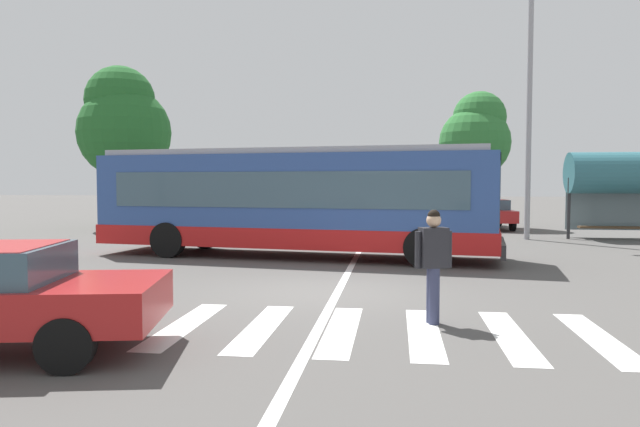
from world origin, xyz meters
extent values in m
plane|color=#514F4C|center=(0.00, 0.00, 0.00)|extent=(160.00, 160.00, 0.00)
cylinder|color=black|center=(2.43, 5.81, 0.50)|extent=(1.03, 0.44, 1.00)
cylinder|color=black|center=(2.09, 3.49, 0.50)|extent=(1.03, 0.44, 1.00)
cylinder|color=black|center=(-4.64, 6.85, 0.50)|extent=(1.03, 0.44, 1.00)
cylinder|color=black|center=(-4.99, 4.53, 0.50)|extent=(1.03, 0.44, 1.00)
cube|color=#2D4C8E|center=(-1.50, 5.20, 1.62)|extent=(11.43, 4.15, 2.55)
cube|color=red|center=(-1.50, 5.20, 0.62)|extent=(11.55, 4.20, 0.55)
cube|color=#3D5666|center=(-1.50, 5.20, 1.93)|extent=(10.11, 4.01, 0.96)
cube|color=#3D5666|center=(4.03, 4.39, 1.83)|extent=(0.37, 2.23, 1.63)
cube|color=black|center=(4.03, 4.39, 2.72)|extent=(0.34, 1.93, 0.28)
cube|color=#99999E|center=(-1.50, 5.20, 2.98)|extent=(10.96, 3.89, 0.16)
cube|color=#28282B|center=(4.14, 4.37, 0.43)|extent=(0.49, 2.54, 0.36)
cylinder|color=#333856|center=(1.94, -2.31, 0.42)|extent=(0.16, 0.16, 0.85)
cylinder|color=#333856|center=(1.97, -2.40, 0.42)|extent=(0.16, 0.16, 0.85)
cube|color=#232328|center=(1.95, -2.36, 1.15)|extent=(0.46, 0.37, 0.60)
cylinder|color=#232328|center=(1.72, -2.43, 1.12)|extent=(0.10, 0.10, 0.55)
cylinder|color=#232328|center=(2.18, -2.28, 1.12)|extent=(0.10, 0.10, 0.55)
sphere|color=tan|center=(1.95, -2.36, 1.56)|extent=(0.22, 0.22, 0.22)
sphere|color=black|center=(1.95, -2.36, 1.63)|extent=(0.19, 0.19, 0.19)
cylinder|color=black|center=(-2.55, -3.57, 0.32)|extent=(0.67, 0.32, 0.64)
cylinder|color=black|center=(-2.23, -5.22, 0.32)|extent=(0.67, 0.32, 0.64)
cylinder|color=black|center=(-6.04, 17.66, 0.32)|extent=(0.21, 0.64, 0.64)
cylinder|color=black|center=(-4.36, 17.63, 0.32)|extent=(0.21, 0.64, 0.64)
cylinder|color=black|center=(-6.08, 14.87, 0.32)|extent=(0.21, 0.64, 0.64)
cylinder|color=black|center=(-4.41, 14.84, 0.32)|extent=(0.21, 0.64, 0.64)
cube|color=#C6B793|center=(-5.22, 16.25, 0.64)|extent=(1.90, 4.53, 0.52)
cube|color=#3D5666|center=(-5.22, 16.16, 1.12)|extent=(1.64, 2.19, 0.44)
cube|color=#C6B793|center=(-5.22, 16.16, 1.30)|extent=(1.56, 2.01, 0.09)
cylinder|color=black|center=(-3.29, 17.63, 0.32)|extent=(0.21, 0.64, 0.64)
cylinder|color=black|center=(-1.61, 17.65, 0.32)|extent=(0.21, 0.64, 0.64)
cylinder|color=black|center=(-3.24, 14.84, 0.32)|extent=(0.21, 0.64, 0.64)
cylinder|color=black|center=(-1.57, 14.86, 0.32)|extent=(0.21, 0.64, 0.64)
cube|color=#234293|center=(-2.43, 16.24, 0.64)|extent=(1.89, 4.53, 0.52)
cube|color=#3D5666|center=(-2.42, 16.15, 1.12)|extent=(1.64, 2.19, 0.44)
cube|color=#234293|center=(-2.42, 16.15, 1.30)|extent=(1.56, 2.00, 0.09)
cylinder|color=black|center=(-0.55, 17.56, 0.32)|extent=(0.22, 0.64, 0.64)
cylinder|color=black|center=(1.13, 17.52, 0.32)|extent=(0.22, 0.64, 0.64)
cylinder|color=black|center=(-0.62, 14.77, 0.32)|extent=(0.22, 0.64, 0.64)
cylinder|color=black|center=(1.05, 14.73, 0.32)|extent=(0.22, 0.64, 0.64)
cube|color=white|center=(0.25, 16.15, 0.64)|extent=(1.94, 4.55, 0.52)
cube|color=#3D5666|center=(0.25, 16.06, 1.12)|extent=(1.66, 2.20, 0.44)
cube|color=white|center=(0.25, 16.06, 1.30)|extent=(1.58, 2.02, 0.09)
cylinder|color=black|center=(2.22, 17.66, 0.32)|extent=(0.22, 0.65, 0.64)
cylinder|color=black|center=(3.89, 17.71, 0.32)|extent=(0.22, 0.65, 0.64)
cylinder|color=black|center=(2.31, 14.87, 0.32)|extent=(0.22, 0.65, 0.64)
cylinder|color=black|center=(3.98, 14.92, 0.32)|extent=(0.22, 0.65, 0.64)
cube|color=black|center=(3.10, 16.29, 0.64)|extent=(1.96, 4.56, 0.52)
cube|color=#3D5666|center=(3.10, 16.20, 1.12)|extent=(1.67, 2.21, 0.44)
cube|color=black|center=(3.10, 16.20, 1.30)|extent=(1.59, 2.03, 0.09)
cylinder|color=black|center=(4.70, 17.83, 0.32)|extent=(0.22, 0.65, 0.64)
cylinder|color=black|center=(6.37, 17.89, 0.32)|extent=(0.22, 0.65, 0.64)
cylinder|color=black|center=(4.81, 15.04, 0.32)|extent=(0.22, 0.65, 0.64)
cylinder|color=black|center=(6.48, 15.10, 0.32)|extent=(0.22, 0.65, 0.64)
cube|color=#AD1E1E|center=(5.59, 16.46, 0.64)|extent=(1.99, 4.57, 0.52)
cube|color=#3D5666|center=(5.59, 16.37, 1.12)|extent=(1.68, 2.22, 0.44)
cube|color=#AD1E1E|center=(5.59, 16.37, 1.30)|extent=(1.60, 2.04, 0.09)
cylinder|color=#28282B|center=(7.85, 11.71, 1.15)|extent=(0.12, 0.12, 2.30)
cube|color=slate|center=(9.69, 12.41, 1.26)|extent=(3.53, 0.04, 1.93)
cylinder|color=#2D6670|center=(9.69, 11.71, 2.48)|extent=(3.75, 1.54, 1.54)
cube|color=#4C3823|center=(9.69, 11.71, 0.45)|extent=(2.94, 0.36, 0.08)
cylinder|color=#939399|center=(6.26, 11.28, 5.00)|extent=(0.20, 0.20, 10.01)
cylinder|color=brown|center=(-11.06, 14.50, 1.47)|extent=(0.36, 0.36, 2.94)
sphere|color=#236028|center=(-11.06, 14.50, 4.42)|extent=(4.24, 4.24, 4.24)
sphere|color=#236028|center=(-11.28, 14.57, 5.91)|extent=(3.18, 3.18, 3.18)
cylinder|color=brown|center=(5.09, 17.24, 1.42)|extent=(0.36, 0.36, 2.84)
sphere|color=#2D7033|center=(5.09, 17.24, 4.01)|extent=(3.34, 3.34, 3.34)
sphere|color=#2D7033|center=(5.31, 17.40, 5.18)|extent=(2.51, 2.51, 2.51)
cube|color=silver|center=(-2.89, -2.92, 0.00)|extent=(0.45, 2.88, 0.01)
cube|color=silver|center=(-1.72, -2.92, 0.00)|extent=(0.45, 2.88, 0.01)
cube|color=silver|center=(-0.55, -2.92, 0.00)|extent=(0.45, 2.88, 0.01)
cube|color=silver|center=(0.62, -2.92, 0.00)|extent=(0.45, 2.88, 0.01)
cube|color=silver|center=(1.79, -2.92, 0.00)|extent=(0.45, 2.88, 0.01)
cube|color=silver|center=(2.97, -2.92, 0.00)|extent=(0.45, 2.88, 0.01)
cube|color=silver|center=(4.14, -2.92, 0.00)|extent=(0.45, 2.88, 0.01)
cube|color=silver|center=(0.28, 2.00, 0.00)|extent=(0.16, 24.00, 0.01)
camera|label=1|loc=(1.38, -11.16, 2.12)|focal=32.70mm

